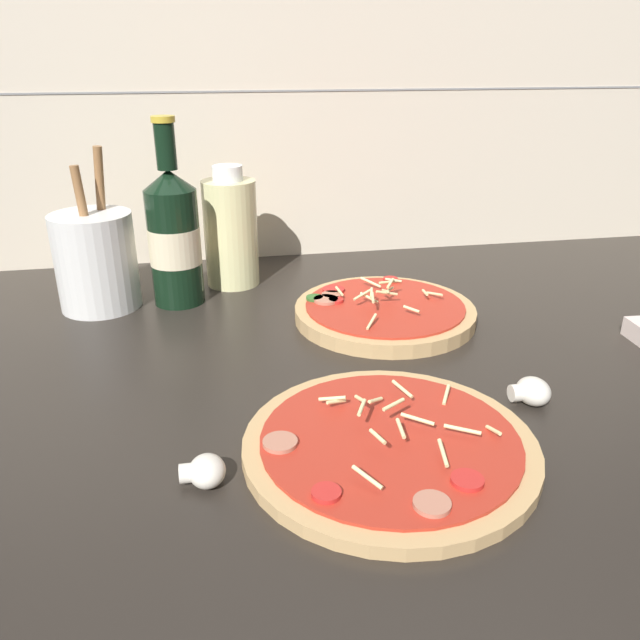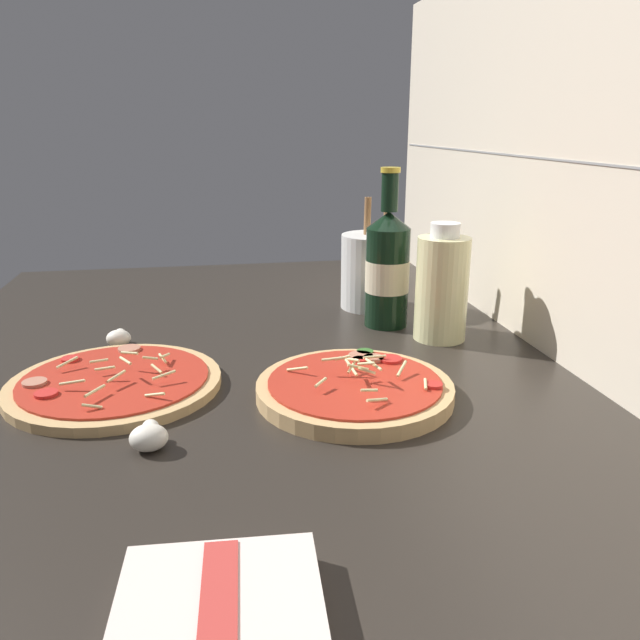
{
  "view_description": "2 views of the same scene",
  "coord_description": "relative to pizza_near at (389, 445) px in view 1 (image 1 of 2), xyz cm",
  "views": [
    {
      "loc": [
        -23.55,
        -60.4,
        36.06
      ],
      "look_at": [
        -11.55,
        4.88,
        7.21
      ],
      "focal_mm": 35.0,
      "sensor_mm": 36.0,
      "label": 1
    },
    {
      "loc": [
        67.67,
        -2.2,
        34.76
      ],
      "look_at": [
        -14.18,
        12.23,
        8.47
      ],
      "focal_mm": 35.0,
      "sensor_mm": 36.0,
      "label": 2
    }
  ],
  "objects": [
    {
      "name": "counter_slab",
      "position": [
        8.86,
        15.24,
        -2.02
      ],
      "size": [
        160.0,
        90.0,
        2.5
      ],
      "color": "#28231E",
      "rests_on": "ground"
    },
    {
      "name": "oil_bottle",
      "position": [
        -11.37,
        47.51,
        7.57
      ],
      "size": [
        8.05,
        8.05,
        18.14
      ],
      "color": "beige",
      "rests_on": "counter_slab"
    },
    {
      "name": "mushroom_left",
      "position": [
        -16.44,
        -1.51,
        0.51
      ],
      "size": [
        3.83,
        3.65,
        2.55
      ],
      "color": "white",
      "rests_on": "counter_slab"
    },
    {
      "name": "mushroom_right",
      "position": [
        16.72,
        5.65,
        0.62
      ],
      "size": [
        4.16,
        3.96,
        2.77
      ],
      "color": "white",
      "rests_on": "counter_slab"
    },
    {
      "name": "utensil_crock",
      "position": [
        -30.28,
        41.35,
        6.08
      ],
      "size": [
        10.98,
        10.98,
        21.91
      ],
      "color": "silver",
      "rests_on": "counter_slab"
    },
    {
      "name": "beer_bottle",
      "position": [
        -19.46,
        41.13,
        9.0
      ],
      "size": [
        7.2,
        7.2,
        25.74
      ],
      "color": "black",
      "rests_on": "counter_slab"
    },
    {
      "name": "pizza_far",
      "position": [
        7.82,
        29.51,
        0.32
      ],
      "size": [
        24.23,
        24.23,
        5.16
      ],
      "color": "tan",
      "rests_on": "counter_slab"
    },
    {
      "name": "tile_backsplash",
      "position": [
        8.86,
        60.74,
        26.73
      ],
      "size": [
        160.0,
        1.13,
        60.0
      ],
      "color": "beige",
      "rests_on": "ground"
    },
    {
      "name": "pizza_near",
      "position": [
        0.0,
        0.0,
        0.0
      ],
      "size": [
        26.65,
        26.65,
        4.15
      ],
      "color": "tan",
      "rests_on": "counter_slab"
    }
  ]
}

